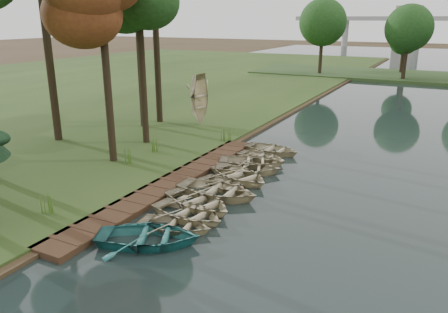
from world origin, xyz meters
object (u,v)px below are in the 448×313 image
at_px(boardwalk, 172,183).
at_px(rowboat_0, 148,235).
at_px(rowboat_1, 175,223).
at_px(stored_rowboat, 200,120).
at_px(rowboat_2, 188,211).

xyz_separation_m(boardwalk, rowboat_0, (2.63, -5.48, 0.30)).
bearing_deg(boardwalk, rowboat_1, -54.85).
xyz_separation_m(rowboat_1, stored_rowboat, (-7.66, 15.05, 0.34)).
height_order(boardwalk, rowboat_0, rowboat_0).
bearing_deg(stored_rowboat, rowboat_0, -150.14).
height_order(rowboat_1, stored_rowboat, stored_rowboat).
distance_m(boardwalk, rowboat_0, 6.08).
bearing_deg(rowboat_2, boardwalk, 51.84).
bearing_deg(rowboat_1, boardwalk, 26.15).
bearing_deg(stored_rowboat, rowboat_2, -145.92).
bearing_deg(rowboat_2, stored_rowboat, 37.17).
height_order(boardwalk, stored_rowboat, stored_rowboat).
bearing_deg(boardwalk, rowboat_2, -46.85).
height_order(boardwalk, rowboat_2, rowboat_2).
relative_size(rowboat_1, rowboat_2, 0.88).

